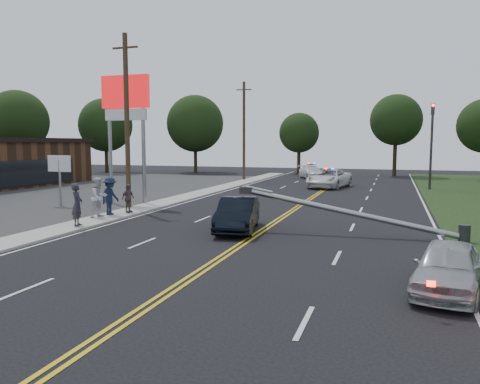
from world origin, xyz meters
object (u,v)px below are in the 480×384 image
(bystander_a, at_px, (77,205))
(bystander_d, at_px, (128,198))
(bystander_c, at_px, (110,196))
(fallen_streetlight, at_px, (361,214))
(emergency_a, at_px, (329,178))
(bystander_b, at_px, (99,197))
(small_sign, at_px, (59,168))
(utility_pole_mid, at_px, (127,121))
(utility_pole_far, at_px, (244,131))
(pylon_sign, at_px, (126,108))
(crashed_sedan, at_px, (238,214))
(waiting_sedan, at_px, (448,267))
(traffic_signal, at_px, (432,139))
(emergency_b, at_px, (311,172))

(bystander_a, xyz_separation_m, bystander_d, (-0.02, 4.26, -0.20))
(bystander_c, bearing_deg, bystander_a, -169.53)
(fallen_streetlight, xyz_separation_m, emergency_a, (-4.05, 21.01, -0.12))
(bystander_c, xyz_separation_m, bystander_d, (0.46, 0.97, -0.21))
(bystander_b, xyz_separation_m, bystander_d, (0.54, 1.81, -0.24))
(small_sign, bearing_deg, bystander_a, -46.01)
(fallen_streetlight, distance_m, utility_pole_mid, 14.58)
(utility_pole_mid, relative_size, utility_pole_far, 1.00)
(utility_pole_mid, bearing_deg, small_sign, 180.00)
(pylon_sign, relative_size, small_sign, 2.58)
(crashed_sedan, relative_size, bystander_d, 2.88)
(bystander_d, bearing_deg, bystander_a, -169.04)
(emergency_a, relative_size, bystander_d, 3.74)
(fallen_streetlight, xyz_separation_m, utility_pole_mid, (-13.39, 4.00, 4.17))
(pylon_sign, height_order, utility_pole_far, utility_pole_far)
(bystander_b, bearing_deg, waiting_sedan, -100.60)
(small_sign, distance_m, traffic_signal, 28.72)
(emergency_a, bearing_deg, traffic_signal, 17.54)
(small_sign, distance_m, crashed_sedan, 13.78)
(small_sign, xyz_separation_m, utility_pole_far, (4.80, 22.00, 2.75))
(utility_pole_mid, xyz_separation_m, utility_pole_far, (0.00, 22.00, 0.00))
(waiting_sedan, xyz_separation_m, bystander_d, (-14.92, 8.91, 0.23))
(traffic_signal, bearing_deg, crashed_sedan, -112.63)
(utility_pole_mid, xyz_separation_m, waiting_sedan, (16.03, -10.78, -4.42))
(traffic_signal, bearing_deg, bystander_c, -128.97)
(utility_pole_far, xyz_separation_m, bystander_a, (1.12, -28.14, -4.00))
(waiting_sedan, bearing_deg, fallen_streetlight, 121.77)
(utility_pole_mid, relative_size, bystander_d, 6.51)
(small_sign, bearing_deg, traffic_signal, 38.90)
(small_sign, xyz_separation_m, traffic_signal, (22.30, 18.00, 1.87))
(fallen_streetlight, relative_size, utility_pole_far, 0.94)
(bystander_a, bearing_deg, fallen_streetlight, -101.04)
(utility_pole_mid, distance_m, crashed_sedan, 10.24)
(traffic_signal, bearing_deg, utility_pole_far, 167.11)
(pylon_sign, bearing_deg, small_sign, -150.26)
(utility_pole_mid, bearing_deg, fallen_streetlight, -16.64)
(traffic_signal, distance_m, bystander_c, 26.98)
(small_sign, bearing_deg, utility_pole_mid, 0.00)
(emergency_a, xyz_separation_m, emergency_b, (-3.21, 9.88, -0.11))
(waiting_sedan, xyz_separation_m, emergency_b, (-9.90, 37.67, 0.03))
(small_sign, height_order, utility_pole_far, utility_pole_far)
(utility_pole_mid, relative_size, emergency_b, 2.10)
(crashed_sedan, bearing_deg, pylon_sign, 135.11)
(fallen_streetlight, bearing_deg, bystander_c, 174.80)
(waiting_sedan, bearing_deg, emergency_b, 115.21)
(traffic_signal, xyz_separation_m, bystander_d, (-16.40, -19.87, -3.32))
(utility_pole_far, xyz_separation_m, bystander_c, (0.64, -24.84, -3.98))
(utility_pole_far, distance_m, crashed_sedan, 27.97)
(emergency_a, relative_size, emergency_b, 1.21)
(utility_pole_far, xyz_separation_m, bystander_b, (0.56, -25.68, -3.96))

